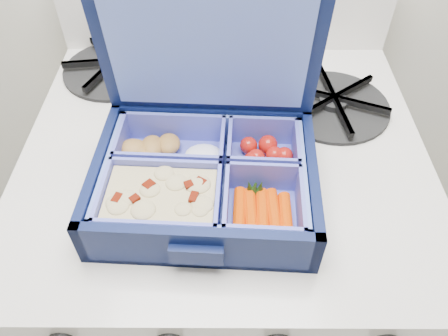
# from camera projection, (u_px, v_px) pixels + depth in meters

# --- Properties ---
(stove) EXTENTS (0.55, 0.55, 0.82)m
(stove) POSITION_uv_depth(u_px,v_px,m) (224.00, 279.00, 0.91)
(stove) COLOR silver
(stove) RESTS_ON floor
(bento_box) EXTENTS (0.26, 0.21, 0.06)m
(bento_box) POSITION_uv_depth(u_px,v_px,m) (205.00, 180.00, 0.51)
(bento_box) COLOR #0A1239
(bento_box) RESTS_ON stove
(burner_grate) EXTENTS (0.22, 0.22, 0.02)m
(burner_grate) POSITION_uv_depth(u_px,v_px,m) (333.00, 101.00, 0.64)
(burner_grate) COLOR black
(burner_grate) RESTS_ON stove
(burner_grate_rear) EXTENTS (0.19, 0.19, 0.02)m
(burner_grate_rear) POSITION_uv_depth(u_px,v_px,m) (115.00, 66.00, 0.71)
(burner_grate_rear) COLOR black
(burner_grate_rear) RESTS_ON stove
(fork) EXTENTS (0.12, 0.14, 0.01)m
(fork) POSITION_uv_depth(u_px,v_px,m) (279.00, 115.00, 0.63)
(fork) COLOR silver
(fork) RESTS_ON stove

